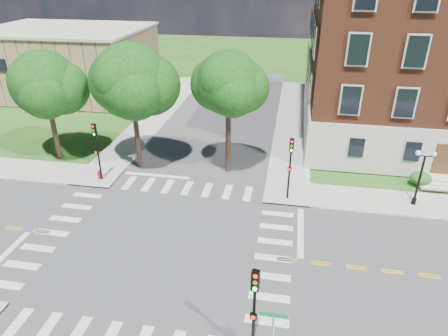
% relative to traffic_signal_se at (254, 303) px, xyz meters
% --- Properties ---
extents(ground, '(160.00, 160.00, 0.00)m').
position_rel_traffic_signal_se_xyz_m(ground, '(-6.70, 6.83, -3.19)').
color(ground, '#1E5317').
rests_on(ground, ground).
extents(road_ew, '(90.00, 12.00, 0.01)m').
position_rel_traffic_signal_se_xyz_m(road_ew, '(-6.70, 6.83, -3.18)').
color(road_ew, '#3D3D3F').
rests_on(road_ew, ground).
extents(road_ns, '(12.00, 90.00, 0.01)m').
position_rel_traffic_signal_se_xyz_m(road_ns, '(-6.70, 6.83, -3.18)').
color(road_ns, '#3D3D3F').
rests_on(road_ns, ground).
extents(sidewalk_ne, '(34.00, 34.00, 0.12)m').
position_rel_traffic_signal_se_xyz_m(sidewalk_ne, '(8.67, 22.21, -3.13)').
color(sidewalk_ne, '#9E9B93').
rests_on(sidewalk_ne, ground).
extents(sidewalk_nw, '(34.00, 34.00, 0.12)m').
position_rel_traffic_signal_se_xyz_m(sidewalk_nw, '(-22.08, 22.21, -3.13)').
color(sidewalk_nw, '#9E9B93').
rests_on(sidewalk_nw, ground).
extents(crosswalk_east, '(2.20, 10.20, 0.02)m').
position_rel_traffic_signal_se_xyz_m(crosswalk_east, '(0.50, 6.83, -3.19)').
color(crosswalk_east, silver).
rests_on(crosswalk_east, ground).
extents(stop_bar_east, '(0.40, 5.50, 0.00)m').
position_rel_traffic_signal_se_xyz_m(stop_bar_east, '(2.10, 9.83, -3.19)').
color(stop_bar_east, silver).
rests_on(stop_bar_east, ground).
extents(secondary_building, '(20.40, 15.40, 8.30)m').
position_rel_traffic_signal_se_xyz_m(secondary_building, '(-28.70, 36.83, 1.09)').
color(secondary_building, '#927250').
rests_on(secondary_building, ground).
extents(tree_b, '(5.59, 5.59, 9.48)m').
position_rel_traffic_signal_se_xyz_m(tree_b, '(-19.47, 17.34, 3.60)').
color(tree_b, '#302218').
rests_on(tree_b, ground).
extents(tree_c, '(6.04, 6.04, 10.41)m').
position_rel_traffic_signal_se_xyz_m(tree_c, '(-11.68, 17.01, 4.30)').
color(tree_c, '#302218').
rests_on(tree_c, ground).
extents(tree_d, '(4.99, 4.99, 9.98)m').
position_rel_traffic_signal_se_xyz_m(tree_d, '(-4.01, 17.42, 4.38)').
color(tree_d, '#302218').
rests_on(tree_d, ground).
extents(traffic_signal_se, '(0.36, 0.41, 4.80)m').
position_rel_traffic_signal_se_xyz_m(traffic_signal_se, '(0.00, 0.00, 0.00)').
color(traffic_signal_se, black).
rests_on(traffic_signal_se, ground).
extents(traffic_signal_ne, '(0.32, 0.36, 4.80)m').
position_rel_traffic_signal_se_xyz_m(traffic_signal_ne, '(1.08, 13.72, 0.00)').
color(traffic_signal_ne, black).
rests_on(traffic_signal_ne, ground).
extents(traffic_signal_nw, '(0.38, 0.46, 4.80)m').
position_rel_traffic_signal_se_xyz_m(traffic_signal_nw, '(-13.82, 14.03, 0.00)').
color(traffic_signal_nw, black).
rests_on(traffic_signal_nw, ground).
extents(twin_lamp_west, '(1.36, 0.36, 4.23)m').
position_rel_traffic_signal_se_xyz_m(twin_lamp_west, '(10.14, 14.51, -0.66)').
color(twin_lamp_west, black).
rests_on(twin_lamp_west, ground).
extents(street_sign_pole, '(1.10, 1.10, 3.10)m').
position_rel_traffic_signal_se_xyz_m(street_sign_pole, '(0.83, -0.42, -0.88)').
color(street_sign_pole, gray).
rests_on(street_sign_pole, ground).
extents(fire_hydrant, '(0.35, 0.35, 0.75)m').
position_rel_traffic_signal_se_xyz_m(fire_hydrant, '(-14.04, 14.15, -2.72)').
color(fire_hydrant, '#A90D0D').
rests_on(fire_hydrant, ground).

